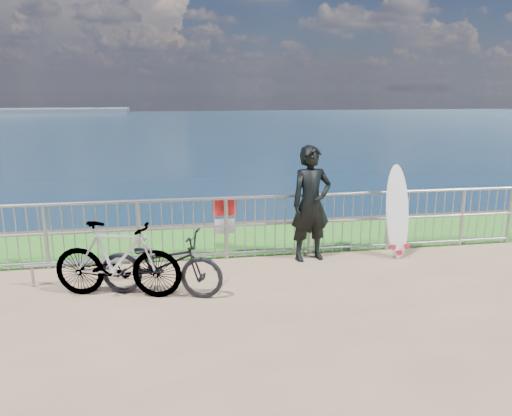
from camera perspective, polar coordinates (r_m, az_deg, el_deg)
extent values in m
plane|color=#2A7821|center=(10.01, -1.21, -3.52)|extent=(120.00, 120.00, 0.00)
cube|color=brown|center=(12.06, -2.01, -13.32)|extent=(120.00, 0.30, 5.00)
plane|color=#183048|center=(97.11, -8.94, 8.68)|extent=(260.00, 260.00, 0.00)
cube|color=#565E68|center=(181.54, -25.62, 9.96)|extent=(70.00, 12.00, 1.50)
cylinder|color=gray|center=(8.69, -0.17, 1.26)|extent=(10.00, 0.06, 0.06)
cylinder|color=gray|center=(8.80, -0.17, -1.89)|extent=(10.00, 0.05, 0.05)
cylinder|color=gray|center=(8.95, -0.16, -5.01)|extent=(10.00, 0.05, 0.05)
cylinder|color=gray|center=(8.96, -22.87, -3.08)|extent=(0.06, 0.06, 1.10)
cylinder|color=gray|center=(8.73, -13.24, -2.77)|extent=(0.06, 0.06, 1.10)
cylinder|color=gray|center=(8.75, -3.40, -2.38)|extent=(0.06, 0.06, 1.10)
cylinder|color=gray|center=(9.03, 6.11, -1.93)|extent=(0.06, 0.06, 1.10)
cylinder|color=gray|center=(9.54, 14.81, -1.47)|extent=(0.06, 0.06, 1.10)
cylinder|color=gray|center=(10.25, 22.48, -1.04)|extent=(0.06, 0.06, 1.10)
cylinder|color=gray|center=(10.81, 26.98, -0.78)|extent=(0.06, 0.06, 1.10)
cube|color=red|center=(8.72, -3.61, 0.06)|extent=(0.42, 0.02, 0.30)
cube|color=white|center=(8.71, -3.60, 0.05)|extent=(0.38, 0.01, 0.08)
cube|color=white|center=(8.80, -3.57, -2.09)|extent=(0.36, 0.02, 0.26)
imported|color=black|center=(8.65, 6.31, 0.49)|extent=(0.81, 0.60, 2.01)
ellipsoid|color=silver|center=(9.16, 15.85, -0.36)|extent=(0.44, 0.39, 1.66)
cone|color=red|center=(9.16, 15.22, -4.18)|extent=(0.10, 0.18, 0.10)
cone|color=red|center=(9.27, 16.64, -4.07)|extent=(0.10, 0.18, 0.10)
cone|color=red|center=(9.24, 15.89, -4.77)|extent=(0.10, 0.18, 0.10)
imported|color=black|center=(7.36, -10.79, -6.29)|extent=(1.94, 1.18, 0.96)
imported|color=black|center=(7.44, -15.57, -5.70)|extent=(1.94, 0.99, 1.12)
cylinder|color=gray|center=(8.13, -19.07, -5.99)|extent=(1.72, 0.05, 0.05)
cylinder|color=gray|center=(8.34, -24.16, -7.17)|extent=(0.04, 0.04, 0.33)
cylinder|color=gray|center=(8.09, -13.64, -6.97)|extent=(0.04, 0.04, 0.33)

